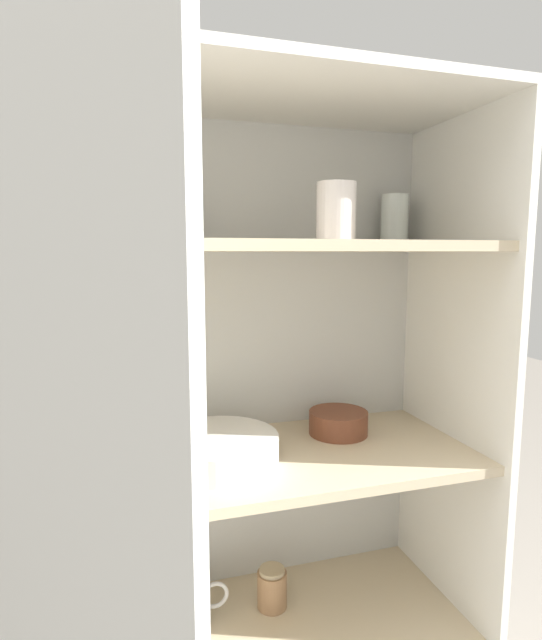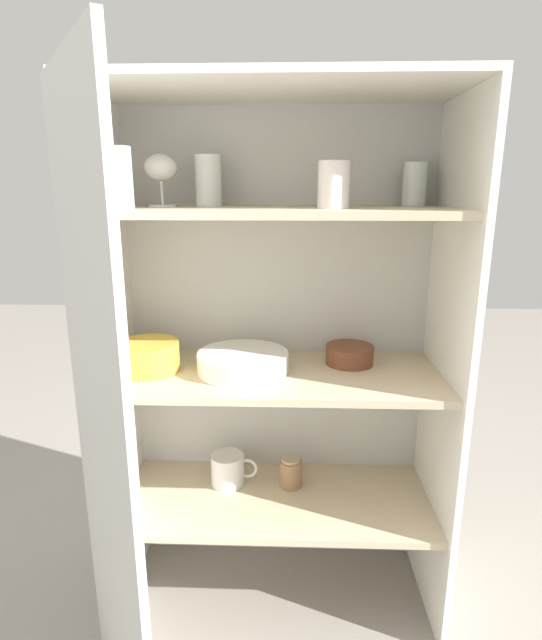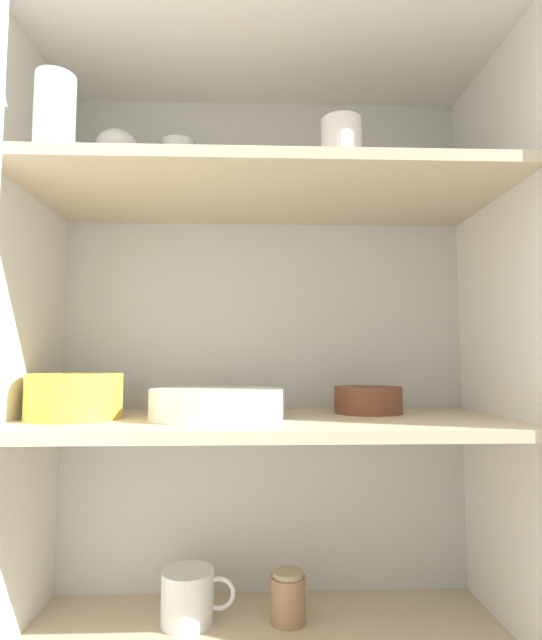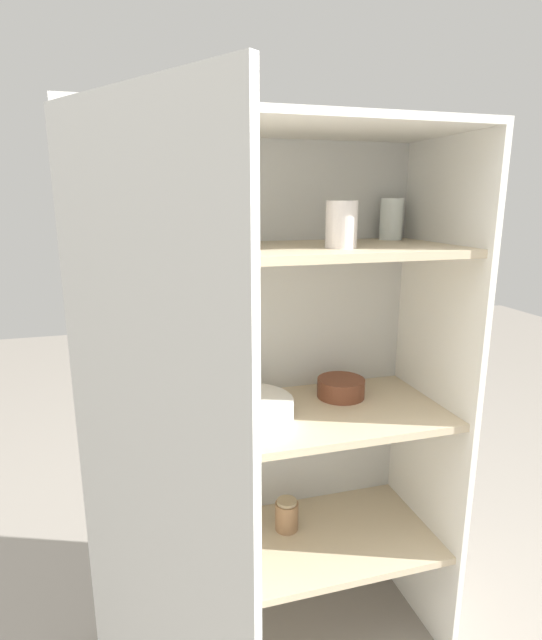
{
  "view_description": "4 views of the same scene",
  "coord_description": "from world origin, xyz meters",
  "px_view_note": "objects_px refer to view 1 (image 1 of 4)",
  "views": [
    {
      "loc": [
        -0.26,
        -0.76,
        1.14
      ],
      "look_at": [
        0.03,
        0.22,
        1.0
      ],
      "focal_mm": 28.0,
      "sensor_mm": 36.0,
      "label": 1
    },
    {
      "loc": [
        0.03,
        -1.1,
        1.21
      ],
      "look_at": [
        -0.02,
        0.21,
        0.86
      ],
      "focal_mm": 28.0,
      "sensor_mm": 36.0,
      "label": 2
    },
    {
      "loc": [
        -0.03,
        -0.75,
        0.82
      ],
      "look_at": [
        0.01,
        0.21,
        0.91
      ],
      "focal_mm": 28.0,
      "sensor_mm": 36.0,
      "label": 3
    },
    {
      "loc": [
        -0.35,
        -0.97,
        1.28
      ],
      "look_at": [
        -0.01,
        0.24,
        0.97
      ],
      "focal_mm": 28.0,
      "sensor_mm": 36.0,
      "label": 4
    }
  ],
  "objects_px": {
    "coffee_mug_primary": "(189,602)",
    "mixing_bowl_large": "(78,456)",
    "storage_jar": "(272,588)",
    "plate_stack_white": "(217,449)",
    "serving_bowl_small": "(338,421)"
  },
  "relations": [
    {
      "from": "coffee_mug_primary",
      "to": "mixing_bowl_large",
      "type": "bearing_deg",
      "value": -161.47
    },
    {
      "from": "plate_stack_white",
      "to": "storage_jar",
      "type": "height_order",
      "value": "plate_stack_white"
    },
    {
      "from": "mixing_bowl_large",
      "to": "coffee_mug_primary",
      "type": "xyz_separation_m",
      "value": [
        0.2,
        0.07,
        -0.39
      ]
    },
    {
      "from": "plate_stack_white",
      "to": "mixing_bowl_large",
      "type": "distance_m",
      "value": 0.26
    },
    {
      "from": "plate_stack_white",
      "to": "storage_jar",
      "type": "relative_size",
      "value": 2.68
    },
    {
      "from": "coffee_mug_primary",
      "to": "storage_jar",
      "type": "distance_m",
      "value": 0.19
    },
    {
      "from": "coffee_mug_primary",
      "to": "plate_stack_white",
      "type": "bearing_deg",
      "value": -48.24
    },
    {
      "from": "mixing_bowl_large",
      "to": "storage_jar",
      "type": "relative_size",
      "value": 1.82
    },
    {
      "from": "mixing_bowl_large",
      "to": "storage_jar",
      "type": "height_order",
      "value": "mixing_bowl_large"
    },
    {
      "from": "plate_stack_white",
      "to": "mixing_bowl_large",
      "type": "bearing_deg",
      "value": -178.78
    },
    {
      "from": "coffee_mug_primary",
      "to": "storage_jar",
      "type": "relative_size",
      "value": 1.52
    },
    {
      "from": "mixing_bowl_large",
      "to": "serving_bowl_small",
      "type": "relative_size",
      "value": 1.25
    },
    {
      "from": "plate_stack_white",
      "to": "serving_bowl_small",
      "type": "bearing_deg",
      "value": 13.88
    },
    {
      "from": "mixing_bowl_large",
      "to": "storage_jar",
      "type": "xyz_separation_m",
      "value": [
        0.39,
        0.07,
        -0.39
      ]
    },
    {
      "from": "plate_stack_white",
      "to": "mixing_bowl_large",
      "type": "relative_size",
      "value": 1.47
    }
  ]
}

